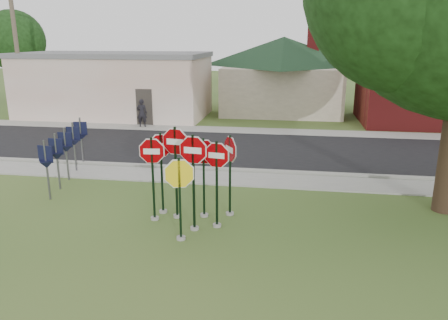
% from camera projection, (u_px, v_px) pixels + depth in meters
% --- Properties ---
extents(ground, '(120.00, 120.00, 0.00)m').
position_uv_depth(ground, '(178.00, 244.00, 11.26)').
color(ground, '#375821').
rests_on(ground, ground).
extents(sidewalk_near, '(60.00, 1.60, 0.06)m').
position_uv_depth(sidewalk_near, '(215.00, 178.00, 16.48)').
color(sidewalk_near, gray).
rests_on(sidewalk_near, ground).
extents(road, '(60.00, 7.00, 0.04)m').
position_uv_depth(road, '(232.00, 149.00, 20.76)').
color(road, black).
rests_on(road, ground).
extents(sidewalk_far, '(60.00, 1.60, 0.06)m').
position_uv_depth(sidewalk_far, '(242.00, 131.00, 24.85)').
color(sidewalk_far, gray).
rests_on(sidewalk_far, ground).
extents(curb, '(60.00, 0.20, 0.14)m').
position_uv_depth(curb, '(220.00, 169.00, 17.42)').
color(curb, gray).
rests_on(curb, ground).
extents(stop_sign_center, '(1.05, 0.24, 2.81)m').
position_uv_depth(stop_sign_center, '(193.00, 169.00, 11.65)').
color(stop_sign_center, gray).
rests_on(stop_sign_center, ground).
extents(stop_sign_yellow, '(1.03, 0.29, 2.35)m').
position_uv_depth(stop_sign_yellow, '(180.00, 189.00, 11.15)').
color(stop_sign_yellow, gray).
rests_on(stop_sign_yellow, ground).
extents(stop_sign_left, '(1.01, 0.24, 2.58)m').
position_uv_depth(stop_sign_left, '(153.00, 168.00, 12.36)').
color(stop_sign_left, gray).
rests_on(stop_sign_left, ground).
extents(stop_sign_right, '(0.96, 0.24, 2.57)m').
position_uv_depth(stop_sign_right, '(217.00, 173.00, 11.89)').
color(stop_sign_right, gray).
rests_on(stop_sign_right, ground).
extents(stop_sign_back_right, '(1.01, 0.24, 2.50)m').
position_uv_depth(stop_sign_back_right, '(204.00, 167.00, 12.61)').
color(stop_sign_back_right, gray).
rests_on(stop_sign_back_right, ground).
extents(stop_sign_back_left, '(1.06, 0.24, 2.84)m').
position_uv_depth(stop_sign_back_left, '(176.00, 159.00, 12.47)').
color(stop_sign_back_left, gray).
rests_on(stop_sign_back_left, ground).
extents(stop_sign_far_right, '(0.57, 0.87, 2.55)m').
position_uv_depth(stop_sign_far_right, '(230.00, 165.00, 12.71)').
color(stop_sign_far_right, gray).
rests_on(stop_sign_far_right, ground).
extents(stop_sign_far_left, '(0.86, 0.50, 2.59)m').
position_uv_depth(stop_sign_far_left, '(161.00, 163.00, 12.87)').
color(stop_sign_far_left, gray).
rests_on(stop_sign_far_left, ground).
extents(route_sign_row, '(1.43, 4.63, 2.00)m').
position_uv_depth(route_sign_row, '(66.00, 148.00, 16.01)').
color(route_sign_row, '#59595E').
rests_on(route_sign_row, ground).
extents(building_stucco, '(12.20, 6.20, 4.20)m').
position_uv_depth(building_stucco, '(115.00, 84.00, 29.14)').
color(building_stucco, silver).
rests_on(building_stucco, ground).
extents(building_house, '(11.60, 11.60, 6.20)m').
position_uv_depth(building_house, '(283.00, 59.00, 30.89)').
color(building_house, beige).
rests_on(building_house, ground).
extents(building_brick, '(10.20, 6.20, 4.75)m').
position_uv_depth(building_brick, '(447.00, 84.00, 26.41)').
color(building_brick, maroon).
rests_on(building_brick, ground).
extents(utility_pole_near, '(2.20, 0.26, 9.50)m').
position_uv_depth(utility_pole_near, '(16.00, 40.00, 26.46)').
color(utility_pole_near, brown).
rests_on(utility_pole_near, ground).
extents(bg_tree_left, '(4.90, 4.90, 7.35)m').
position_uv_depth(bg_tree_left, '(14.00, 41.00, 35.75)').
color(bg_tree_left, black).
rests_on(bg_tree_left, ground).
extents(pedestrian, '(0.64, 0.45, 1.64)m').
position_uv_depth(pedestrian, '(142.00, 113.00, 25.57)').
color(pedestrian, black).
rests_on(pedestrian, sidewalk_far).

